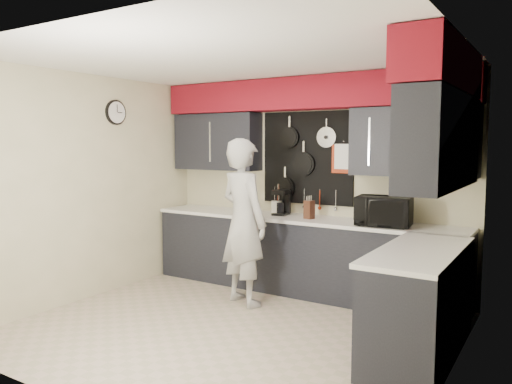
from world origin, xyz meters
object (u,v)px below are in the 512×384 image
Objects in this scene: knife_block at (309,210)px; coffee_maker at (282,202)px; utensil_crock at (277,208)px; microwave at (384,211)px; person at (244,222)px.

coffee_maker is (-0.43, 0.11, 0.05)m from knife_block.
knife_block is 1.23× the size of utensil_crock.
knife_block is 0.69× the size of coffee_maker.
knife_block is 0.50m from utensil_crock.
knife_block is at bearing -9.77° from utensil_crock.
person reaches higher than microwave.
coffee_maker is (-1.33, 0.14, 0.00)m from microwave.
person is (-0.05, -0.79, -0.15)m from coffee_maker.
microwave is 0.90m from knife_block.
person is at bearing -89.59° from utensil_crock.
knife_block reaches higher than utensil_crock.
knife_block is at bearing -22.53° from coffee_maker.
microwave is 1.34m from coffee_maker.
person reaches higher than knife_block.
microwave reaches higher than knife_block.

